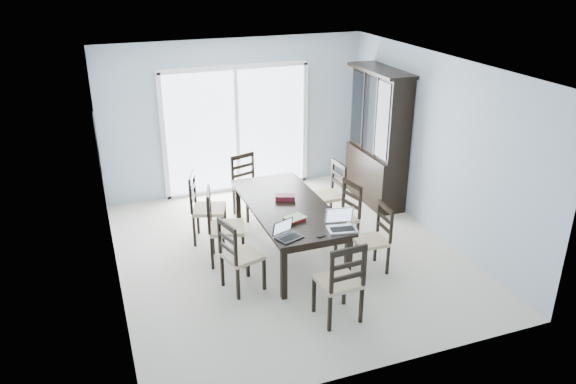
% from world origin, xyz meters
% --- Properties ---
extents(floor, '(5.00, 5.00, 0.00)m').
position_xyz_m(floor, '(0.00, 0.00, 0.00)').
color(floor, beige).
rests_on(floor, ground).
extents(ceiling, '(5.00, 5.00, 0.00)m').
position_xyz_m(ceiling, '(0.00, 0.00, 2.60)').
color(ceiling, white).
rests_on(ceiling, back_wall).
extents(back_wall, '(4.50, 0.02, 2.60)m').
position_xyz_m(back_wall, '(0.00, 2.50, 1.30)').
color(back_wall, '#9FAEBE').
rests_on(back_wall, floor).
extents(wall_left, '(0.02, 5.00, 2.60)m').
position_xyz_m(wall_left, '(-2.25, 0.00, 1.30)').
color(wall_left, '#9FAEBE').
rests_on(wall_left, floor).
extents(wall_right, '(0.02, 5.00, 2.60)m').
position_xyz_m(wall_right, '(2.25, 0.00, 1.30)').
color(wall_right, '#9FAEBE').
rests_on(wall_right, floor).
extents(balcony, '(4.50, 2.00, 0.10)m').
position_xyz_m(balcony, '(0.00, 3.50, -0.05)').
color(balcony, gray).
rests_on(balcony, ground).
extents(railing, '(4.50, 0.06, 1.10)m').
position_xyz_m(railing, '(0.00, 4.50, 0.55)').
color(railing, '#99999E').
rests_on(railing, balcony).
extents(dining_table, '(1.00, 2.20, 0.75)m').
position_xyz_m(dining_table, '(0.00, 0.00, 0.67)').
color(dining_table, black).
rests_on(dining_table, floor).
extents(china_hutch, '(0.50, 1.38, 2.20)m').
position_xyz_m(china_hutch, '(2.02, 1.25, 1.07)').
color(china_hutch, black).
rests_on(china_hutch, floor).
extents(sliding_door, '(2.52, 0.05, 2.18)m').
position_xyz_m(sliding_door, '(0.00, 2.48, 1.09)').
color(sliding_door, silver).
rests_on(sliding_door, floor).
extents(chair_left_near, '(0.52, 0.51, 1.10)m').
position_xyz_m(chair_left_near, '(-0.90, -0.63, 0.58)').
color(chair_left_near, black).
rests_on(chair_left_near, floor).
extents(chair_left_mid, '(0.57, 0.56, 1.21)m').
position_xyz_m(chair_left_mid, '(-0.92, 0.14, 0.64)').
color(chair_left_mid, black).
rests_on(chair_left_mid, floor).
extents(chair_left_far, '(0.58, 0.57, 1.18)m').
position_xyz_m(chair_left_far, '(-1.00, 0.82, 0.63)').
color(chair_left_far, black).
rests_on(chair_left_far, floor).
extents(chair_right_near, '(0.42, 0.40, 1.04)m').
position_xyz_m(chair_right_near, '(0.94, -0.76, 0.55)').
color(chair_right_near, black).
rests_on(chair_right_near, floor).
extents(chair_right_mid, '(0.50, 0.49, 1.10)m').
position_xyz_m(chair_right_mid, '(0.83, -0.05, 0.58)').
color(chair_right_mid, black).
rests_on(chair_right_mid, floor).
extents(chair_right_far, '(0.46, 0.44, 1.11)m').
position_xyz_m(chair_right_far, '(0.98, 0.71, 0.59)').
color(chair_right_far, black).
rests_on(chair_right_far, floor).
extents(chair_end_near, '(0.46, 0.47, 1.16)m').
position_xyz_m(chair_end_near, '(0.02, -1.67, 0.62)').
color(chair_end_near, black).
rests_on(chair_end_near, floor).
extents(chair_end_far, '(0.53, 0.54, 1.12)m').
position_xyz_m(chair_end_far, '(-0.14, 1.47, 0.59)').
color(chair_end_far, black).
rests_on(chair_end_far, floor).
extents(laptop_dark, '(0.35, 0.30, 0.20)m').
position_xyz_m(laptop_dark, '(-0.31, -0.91, 0.80)').
color(laptop_dark, black).
rests_on(laptop_dark, dining_table).
extents(laptop_silver, '(0.39, 0.30, 0.24)m').
position_xyz_m(laptop_silver, '(0.36, -0.92, 0.81)').
color(laptop_silver, silver).
rests_on(laptop_silver, dining_table).
extents(book_stack, '(0.30, 0.27, 0.04)m').
position_xyz_m(book_stack, '(-0.08, -0.47, 0.77)').
color(book_stack, maroon).
rests_on(book_stack, dining_table).
extents(cell_phone, '(0.11, 0.07, 0.01)m').
position_xyz_m(cell_phone, '(0.05, -0.99, 0.76)').
color(cell_phone, black).
rests_on(cell_phone, dining_table).
extents(game_box, '(0.30, 0.22, 0.07)m').
position_xyz_m(game_box, '(0.02, 0.16, 0.78)').
color(game_box, '#4D0F1D').
rests_on(game_box, dining_table).
extents(hot_tub, '(2.10, 1.95, 0.94)m').
position_xyz_m(hot_tub, '(-0.95, 3.65, 0.47)').
color(hot_tub, brown).
rests_on(hot_tub, balcony).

